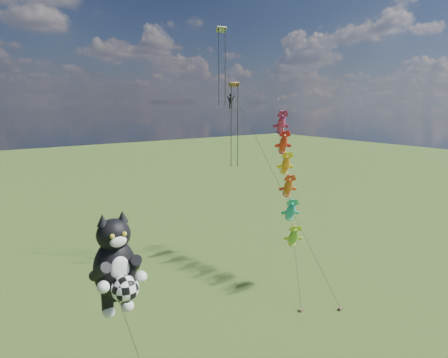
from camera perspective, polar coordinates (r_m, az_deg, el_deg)
cat_kite_rig at (r=22.60m, az=-16.10°, el=-12.44°), size 3.10×4.31×12.36m
fish_windsock_rig at (r=40.51m, az=9.55°, el=0.42°), size 8.98×13.33×18.83m
parafoil_rig at (r=41.85m, az=1.27°, el=12.66°), size 2.53×17.48×26.55m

